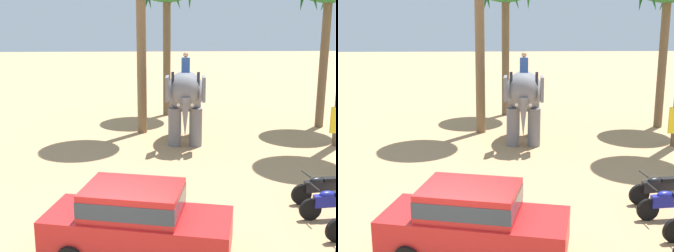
% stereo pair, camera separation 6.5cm
% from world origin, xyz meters
% --- Properties ---
extents(car_sedan_foreground, '(4.38, 2.58, 1.70)m').
position_xyz_m(car_sedan_foreground, '(0.42, 0.43, 0.93)').
color(car_sedan_foreground, red).
rests_on(car_sedan_foreground, ground).
extents(elephant_with_mahout, '(1.86, 3.94, 3.88)m').
position_xyz_m(elephant_with_mahout, '(2.27, 10.23, 1.99)').
color(elephant_with_mahout, slate).
rests_on(elephant_with_mahout, ground).
extents(motorcycle_far_in_row, '(1.80, 0.55, 0.94)m').
position_xyz_m(motorcycle_far_in_row, '(5.58, 2.28, 0.46)').
color(motorcycle_far_in_row, black).
rests_on(motorcycle_far_in_row, ground).
extents(motorcycle_end_of_row, '(1.80, 0.55, 0.94)m').
position_xyz_m(motorcycle_end_of_row, '(5.68, 3.35, 0.46)').
color(motorcycle_end_of_row, black).
rests_on(motorcycle_end_of_row, ground).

